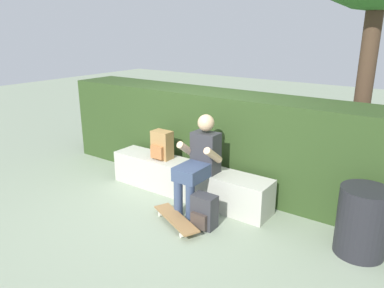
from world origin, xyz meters
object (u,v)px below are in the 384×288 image
(skateboard_near_person, at_px, (176,219))
(backpack_on_bench, at_px, (162,145))
(backpack_on_ground, at_px, (204,212))
(trash_bin, at_px, (362,222))
(bench_main, at_px, (187,180))
(person_skater, at_px, (199,160))

(skateboard_near_person, xyz_separation_m, backpack_on_bench, (-0.80, 0.71, 0.58))
(backpack_on_bench, bearing_deg, skateboard_near_person, -41.78)
(skateboard_near_person, height_order, backpack_on_bench, backpack_on_bench)
(backpack_on_ground, height_order, trash_bin, trash_bin)
(trash_bin, bearing_deg, backpack_on_bench, 178.72)
(skateboard_near_person, height_order, backpack_on_ground, backpack_on_ground)
(skateboard_near_person, distance_m, backpack_on_bench, 1.22)
(backpack_on_bench, xyz_separation_m, backpack_on_ground, (1.10, -0.56, -0.46))
(bench_main, bearing_deg, backpack_on_bench, -178.76)
(person_skater, bearing_deg, bench_main, 148.42)
(bench_main, xyz_separation_m, backpack_on_ground, (0.66, -0.57, -0.04))
(backpack_on_ground, bearing_deg, trash_bin, 17.52)
(backpack_on_ground, bearing_deg, bench_main, 139.17)
(trash_bin, bearing_deg, person_skater, -175.83)
(backpack_on_ground, relative_size, trash_bin, 0.55)
(backpack_on_bench, height_order, trash_bin, backpack_on_bench)
(skateboard_near_person, relative_size, backpack_on_ground, 2.03)
(backpack_on_bench, xyz_separation_m, trash_bin, (2.69, -0.06, -0.29))
(person_skater, height_order, trash_bin, person_skater)
(bench_main, xyz_separation_m, skateboard_near_person, (0.36, -0.72, -0.15))
(bench_main, distance_m, trash_bin, 2.26)
(bench_main, relative_size, person_skater, 2.00)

